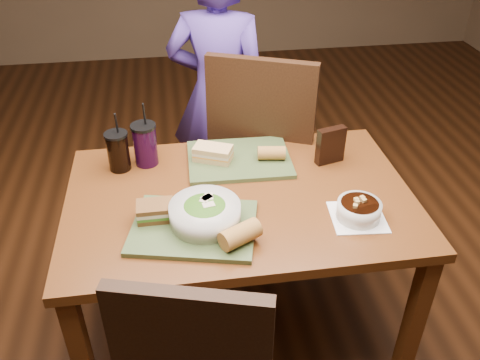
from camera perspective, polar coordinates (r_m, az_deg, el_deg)
name	(u,v)px	position (r m, az deg, el deg)	size (l,w,h in m)	color
ground	(240,327)	(2.43, 0.00, -16.17)	(6.00, 6.00, 0.00)	#381C0B
dining_table	(240,214)	(1.97, 0.00, -3.86)	(1.30, 0.85, 0.75)	#5B2F12
chair_far	(255,148)	(2.46, 1.67, 3.63)	(0.63, 0.65, 1.11)	black
diner	(219,96)	(2.70, -2.39, 9.44)	(0.54, 0.35, 1.48)	#4E3592
tray_near	(194,227)	(1.76, -5.22, -5.30)	(0.42, 0.32, 0.02)	#3C4E28
tray_far	(239,159)	(2.11, -0.09, 2.34)	(0.42, 0.32, 0.02)	#3C4E28
salad_bowl	(205,212)	(1.74, -3.95, -3.64)	(0.24, 0.24, 0.08)	silver
soup_bowl	(359,210)	(1.83, 13.19, -3.27)	(0.20, 0.20, 0.08)	white
sandwich_near	(155,211)	(1.78, -9.49, -3.45)	(0.13, 0.09, 0.06)	#593819
sandwich_far	(213,153)	(2.08, -3.06, 3.03)	(0.17, 0.14, 0.06)	tan
baguette_near	(240,234)	(1.65, 0.02, -6.13)	(0.07, 0.07, 0.14)	#AD7533
baguette_far	(271,153)	(2.08, 3.55, 3.05)	(0.06, 0.06, 0.11)	#AD7533
cup_cola	(118,151)	(2.08, -13.52, 3.19)	(0.09, 0.09, 0.25)	black
cup_berry	(145,144)	(2.09, -10.61, 3.98)	(0.10, 0.10, 0.27)	black
chip_bag	(331,145)	(2.10, 10.13, 3.84)	(0.12, 0.04, 0.16)	black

